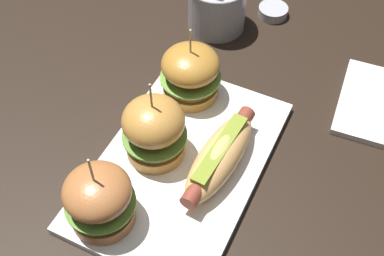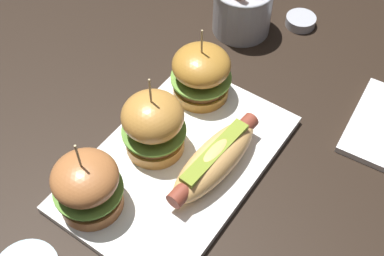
% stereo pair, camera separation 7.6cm
% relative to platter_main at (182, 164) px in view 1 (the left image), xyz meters
% --- Properties ---
extents(ground_plane, '(3.00, 3.00, 0.00)m').
position_rel_platter_main_xyz_m(ground_plane, '(0.00, 0.00, -0.01)').
color(ground_plane, black).
extents(platter_main, '(0.37, 0.24, 0.01)m').
position_rel_platter_main_xyz_m(platter_main, '(0.00, 0.00, 0.00)').
color(platter_main, white).
rests_on(platter_main, ground).
extents(hot_dog, '(0.20, 0.07, 0.05)m').
position_rel_platter_main_xyz_m(hot_dog, '(0.02, -0.06, 0.03)').
color(hot_dog, '#E2A860').
rests_on(hot_dog, platter_main).
extents(slider_left, '(0.10, 0.10, 0.14)m').
position_rel_platter_main_xyz_m(slider_left, '(-0.14, 0.06, 0.06)').
color(slider_left, '#AE6838').
rests_on(slider_left, platter_main).
extents(slider_center, '(0.10, 0.10, 0.15)m').
position_rel_platter_main_xyz_m(slider_center, '(0.00, 0.04, 0.06)').
color(slider_center, '#BF843A').
rests_on(slider_center, platter_main).
extents(slider_right, '(0.10, 0.10, 0.14)m').
position_rel_platter_main_xyz_m(slider_right, '(0.14, 0.05, 0.06)').
color(slider_right, '#B2792D').
rests_on(slider_right, platter_main).
extents(fries_bucket, '(0.12, 0.12, 0.13)m').
position_rel_platter_main_xyz_m(fries_bucket, '(0.34, 0.09, 0.04)').
color(fries_bucket, '#A8AAB2').
rests_on(fries_bucket, ground).
extents(sauce_ramekin, '(0.06, 0.06, 0.02)m').
position_rel_platter_main_xyz_m(sauce_ramekin, '(0.42, -0.00, 0.00)').
color(sauce_ramekin, '#A8AAB2').
rests_on(sauce_ramekin, ground).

